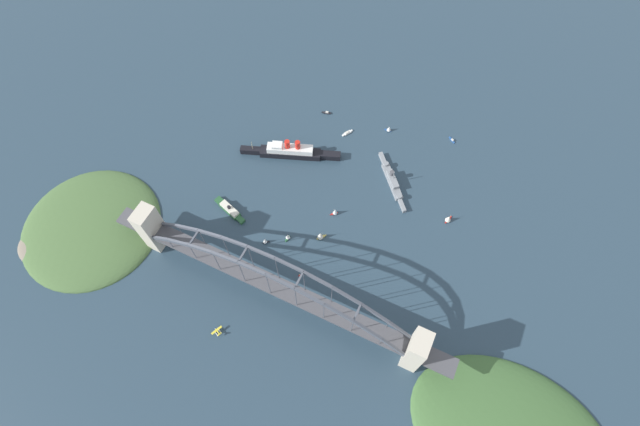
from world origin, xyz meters
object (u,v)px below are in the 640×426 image
(seaplane_taxiing_near_bridge, at_px, (217,331))
(small_boat_8, at_px, (449,219))
(small_boat_6, at_px, (335,211))
(naval_cruiser, at_px, (392,180))
(small_boat_1, at_px, (320,235))
(small_boat_0, at_px, (389,129))
(harbor_ferry_steamer, at_px, (230,209))
(small_boat_5, at_px, (265,241))
(small_boat_7, at_px, (347,133))
(channel_marker_buoy, at_px, (300,275))
(ocean_liner, at_px, (291,151))
(small_boat_3, at_px, (326,113))
(small_boat_2, at_px, (452,140))
(small_boat_4, at_px, (288,236))
(harbor_arch_bridge, at_px, (275,284))

(seaplane_taxiing_near_bridge, xyz_separation_m, small_boat_8, (132.08, 172.02, 2.04))
(seaplane_taxiing_near_bridge, bearing_deg, small_boat_6, 73.97)
(naval_cruiser, height_order, small_boat_1, naval_cruiser)
(small_boat_0, bearing_deg, harbor_ferry_steamer, -123.18)
(small_boat_1, relative_size, small_boat_6, 1.12)
(seaplane_taxiing_near_bridge, xyz_separation_m, small_boat_5, (-3.50, 83.93, 1.62))
(harbor_ferry_steamer, relative_size, small_boat_7, 3.12)
(harbor_ferry_steamer, xyz_separation_m, channel_marker_buoy, (84.13, -28.40, -1.40))
(ocean_liner, relative_size, small_boat_1, 9.26)
(ocean_liner, bearing_deg, small_boat_6, -31.89)
(small_boat_0, bearing_deg, small_boat_3, -174.61)
(ocean_liner, distance_m, small_boat_2, 157.98)
(small_boat_3, height_order, small_boat_4, small_boat_4)
(naval_cruiser, distance_m, small_boat_1, 87.45)
(small_boat_0, distance_m, small_boat_4, 151.72)
(ocean_liner, relative_size, small_boat_4, 12.11)
(naval_cruiser, xyz_separation_m, small_boat_7, (-60.20, 34.22, -2.34))
(harbor_ferry_steamer, bearing_deg, small_boat_7, 64.49)
(small_boat_2, xyz_separation_m, small_boat_4, (-96.25, -162.93, 2.80))
(harbor_ferry_steamer, xyz_separation_m, small_boat_7, (59.62, 124.98, -1.67))
(small_boat_5, bearing_deg, naval_cruiser, 53.96)
(small_boat_0, height_order, small_boat_4, small_boat_4)
(small_boat_4, bearing_deg, small_boat_8, 32.36)
(seaplane_taxiing_near_bridge, bearing_deg, channel_marker_buoy, 61.97)
(harbor_ferry_steamer, relative_size, small_boat_8, 3.94)
(small_boat_8, height_order, channel_marker_buoy, small_boat_8)
(small_boat_1, distance_m, small_boat_6, 27.15)
(small_boat_5, relative_size, small_boat_7, 0.67)
(harbor_arch_bridge, relative_size, seaplane_taxiing_near_bridge, 31.05)
(harbor_ferry_steamer, height_order, small_boat_3, harbor_ferry_steamer)
(seaplane_taxiing_near_bridge, height_order, small_boat_6, small_boat_6)
(harbor_ferry_steamer, relative_size, small_boat_4, 4.68)
(seaplane_taxiing_near_bridge, distance_m, small_boat_3, 237.95)
(small_boat_2, bearing_deg, small_boat_6, -119.39)
(small_boat_2, relative_size, small_boat_7, 0.67)
(seaplane_taxiing_near_bridge, height_order, small_boat_3, seaplane_taxiing_near_bridge)
(small_boat_3, height_order, small_boat_8, small_boat_8)
(harbor_arch_bridge, relative_size, small_boat_7, 25.37)
(harbor_arch_bridge, relative_size, small_boat_3, 30.62)
(ocean_liner, relative_size, small_boat_3, 9.73)
(small_boat_8, bearing_deg, channel_marker_buoy, -132.83)
(channel_marker_buoy, bearing_deg, harbor_ferry_steamer, 161.35)
(small_boat_2, relative_size, small_boat_8, 0.85)
(seaplane_taxiing_near_bridge, bearing_deg, small_boat_0, 78.83)
(small_boat_6, bearing_deg, harbor_arch_bridge, -96.63)
(small_boat_5, relative_size, small_boat_8, 0.85)
(harbor_arch_bridge, distance_m, small_boat_3, 198.34)
(small_boat_0, bearing_deg, small_boat_6, -94.83)
(small_boat_4, bearing_deg, ocean_liner, 115.46)
(small_boat_6, distance_m, small_boat_8, 100.01)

